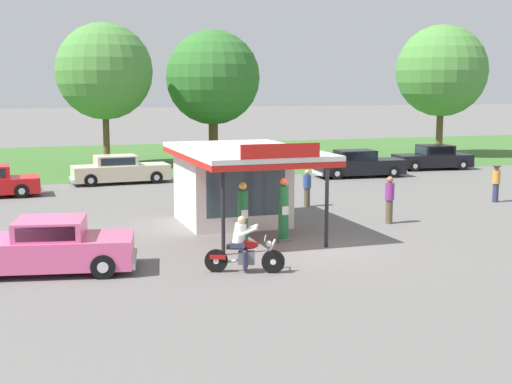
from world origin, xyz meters
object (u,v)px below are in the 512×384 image
object	(u,v)px
gas_pump_offside	(283,212)
featured_classic_sedan	(47,248)
bystander_standing_back_lot	(390,199)
motorcycle_with_rider	(243,249)
bystander_leaning_by_kiosk	(307,187)
bystander_strolling_foreground	(496,183)
gas_pump_nearside	(243,216)
parked_car_back_row_far_right	(120,170)
parked_car_back_row_right	(433,158)
parked_car_back_row_centre_right	(359,165)

from	to	relation	value
gas_pump_offside	featured_classic_sedan	distance (m)	7.72
bystander_standing_back_lot	motorcycle_with_rider	bearing A→B (deg)	-145.43
bystander_leaning_by_kiosk	bystander_standing_back_lot	size ratio (longest dim) A/B	0.89
bystander_strolling_foreground	bystander_standing_back_lot	size ratio (longest dim) A/B	0.92
motorcycle_with_rider	bystander_leaning_by_kiosk	size ratio (longest dim) A/B	1.32
gas_pump_nearside	featured_classic_sedan	world-z (taller)	gas_pump_nearside
featured_classic_sedan	bystander_strolling_foreground	distance (m)	20.21
parked_car_back_row_far_right	bystander_standing_back_lot	size ratio (longest dim) A/B	2.98
gas_pump_nearside	bystander_strolling_foreground	world-z (taller)	gas_pump_nearside
motorcycle_with_rider	parked_car_back_row_right	size ratio (longest dim) A/B	0.42
bystander_strolling_foreground	bystander_standing_back_lot	xyz separation A→B (m)	(-6.89, -2.92, 0.07)
gas_pump_nearside	bystander_standing_back_lot	size ratio (longest dim) A/B	1.15
parked_car_back_row_far_right	bystander_standing_back_lot	distance (m)	16.39
bystander_strolling_foreground	parked_car_back_row_far_right	bearing A→B (deg)	142.62
bystander_leaning_by_kiosk	bystander_standing_back_lot	world-z (taller)	bystander_standing_back_lot
motorcycle_with_rider	parked_car_back_row_far_right	distance (m)	19.31
motorcycle_with_rider	bystander_standing_back_lot	distance (m)	8.82
gas_pump_nearside	bystander_leaning_by_kiosk	distance (m)	7.70
motorcycle_with_rider	bystander_strolling_foreground	xyz separation A→B (m)	(14.14, 7.92, 0.21)
parked_car_back_row_right	bystander_leaning_by_kiosk	size ratio (longest dim) A/B	3.17
parked_car_back_row_far_right	bystander_leaning_by_kiosk	world-z (taller)	bystander_leaning_by_kiosk
featured_classic_sedan	bystander_leaning_by_kiosk	bearing A→B (deg)	35.17
parked_car_back_row_right	gas_pump_offside	bearing A→B (deg)	-134.33
motorcycle_with_rider	featured_classic_sedan	xyz separation A→B (m)	(-5.10, 1.76, 0.02)
featured_classic_sedan	parked_car_back_row_far_right	size ratio (longest dim) A/B	0.98
parked_car_back_row_far_right	bystander_strolling_foreground	distance (m)	18.75
parked_car_back_row_centre_right	parked_car_back_row_right	xyz separation A→B (m)	(6.01, 1.95, -0.02)
parked_car_back_row_right	bystander_standing_back_lot	world-z (taller)	bystander_standing_back_lot
gas_pump_nearside	parked_car_back_row_right	bearing A→B (deg)	43.27
gas_pump_nearside	motorcycle_with_rider	size ratio (longest dim) A/B	0.97
parked_car_back_row_right	bystander_standing_back_lot	distance (m)	18.41
gas_pump_offside	bystander_strolling_foreground	bearing A→B (deg)	21.24
motorcycle_with_rider	parked_car_back_row_centre_right	xyz separation A→B (m)	(12.36, 17.72, 0.04)
parked_car_back_row_far_right	parked_car_back_row_right	bearing A→B (deg)	1.12
parked_car_back_row_centre_right	gas_pump_nearside	bearing A→B (deg)	-128.24
gas_pump_offside	parked_car_back_row_right	distance (m)	22.79
gas_pump_nearside	parked_car_back_row_far_right	bearing A→B (deg)	96.46
parked_car_back_row_centre_right	bystander_strolling_foreground	world-z (taller)	bystander_strolling_foreground
motorcycle_with_rider	featured_classic_sedan	size ratio (longest dim) A/B	0.40
gas_pump_offside	parked_car_back_row_centre_right	size ratio (longest dim) A/B	0.40
motorcycle_with_rider	bystander_strolling_foreground	world-z (taller)	bystander_strolling_foreground
motorcycle_with_rider	bystander_leaning_by_kiosk	bearing A→B (deg)	58.48
featured_classic_sedan	bystander_leaning_by_kiosk	distance (m)	13.33
gas_pump_nearside	motorcycle_with_rider	distance (m)	3.54
motorcycle_with_rider	parked_car_back_row_centre_right	size ratio (longest dim) A/B	0.40
parked_car_back_row_far_right	parked_car_back_row_right	size ratio (longest dim) A/B	1.06
parked_car_back_row_far_right	bystander_leaning_by_kiosk	xyz separation A→B (m)	(6.55, -9.86, 0.14)
bystander_strolling_foreground	motorcycle_with_rider	bearing A→B (deg)	-150.76
gas_pump_nearside	parked_car_back_row_centre_right	bearing A→B (deg)	51.76
bystander_leaning_by_kiosk	bystander_standing_back_lot	distance (m)	4.68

